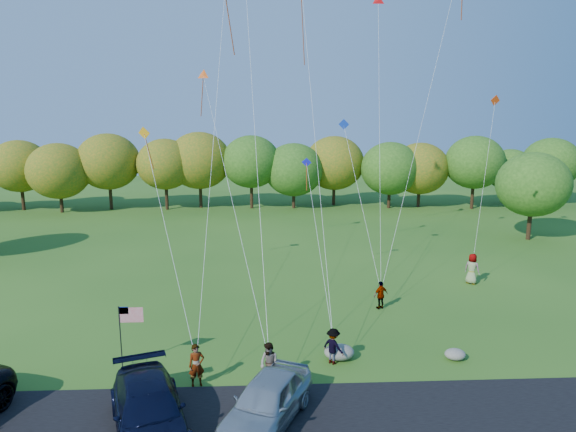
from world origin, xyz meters
name	(u,v)px	position (x,y,z in m)	size (l,w,h in m)	color
ground	(231,375)	(0.00, 0.00, 0.00)	(140.00, 140.00, 0.00)	#2B5819
treeline	(242,169)	(-0.88, 35.85, 4.70)	(76.01, 27.27, 8.56)	#342413
minivan_navy	(149,411)	(-2.47, -3.89, 0.88)	(2.29, 5.63, 1.63)	black
minivan_silver	(267,401)	(1.48, -3.52, 0.89)	(1.95, 4.85, 1.65)	#A6ACB0
flyer_a	(197,365)	(-1.27, -0.80, 0.87)	(0.63, 0.42, 1.74)	#4C4C59
flyer_b	(269,364)	(1.59, -0.80, 0.86)	(0.84, 0.65, 1.72)	#4C4C59
flyer_c	(333,346)	(4.36, 0.78, 0.79)	(1.02, 0.59, 1.59)	#4C4C59
flyer_d	(381,295)	(7.83, 6.94, 0.79)	(0.92, 0.38, 1.57)	#4C4C59
flyer_e	(472,269)	(14.55, 10.90, 0.97)	(0.95, 0.62, 1.95)	#4C4C59
flag_assembly	(127,321)	(-4.31, 0.80, 2.09)	(1.02, 0.66, 2.76)	black
boulder_near	(339,352)	(4.68, 1.14, 0.33)	(1.32, 1.04, 0.66)	gray
boulder_far	(455,354)	(9.76, 0.87, 0.24)	(0.92, 0.77, 0.48)	slate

